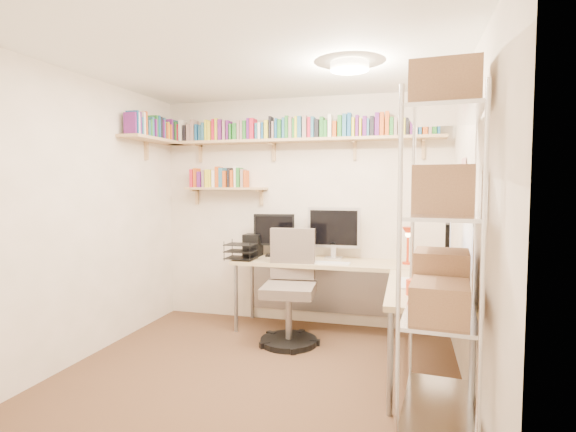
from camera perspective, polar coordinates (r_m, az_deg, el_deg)
name	(u,v)px	position (r m, az deg, el deg)	size (l,w,h in m)	color
ground	(257,375)	(3.88, -3.90, -19.47)	(3.20, 3.20, 0.00)	#402B1B
room_shell	(257,184)	(3.56, -3.94, 4.07)	(3.24, 3.04, 2.52)	beige
wall_shelves	(259,140)	(4.94, -3.65, 9.62)	(3.12, 1.09, 0.80)	tan
corner_desk	(336,266)	(4.45, 6.16, -6.39)	(2.31, 1.95, 1.30)	tan
office_chair	(290,295)	(4.45, 0.25, -10.02)	(0.58, 0.59, 1.11)	black
wire_rack	(442,228)	(2.89, 18.96, -1.45)	(0.51, 0.93, 2.24)	silver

